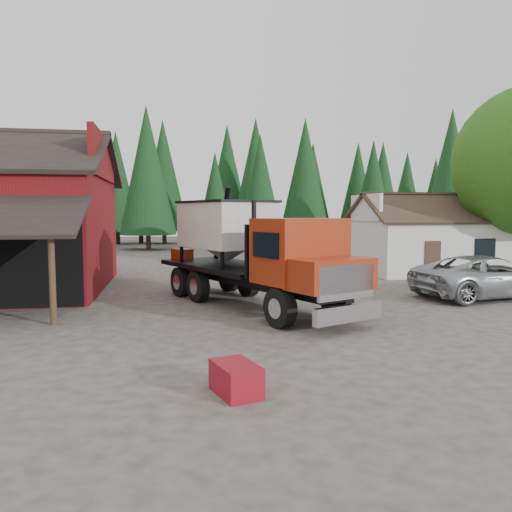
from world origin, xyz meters
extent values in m
plane|color=#403732|center=(0.00, 0.00, 0.00)|extent=(120.00, 120.00, 0.00)
cube|color=maroon|center=(-5.00, 10.00, 6.00)|extent=(0.25, 7.00, 2.00)
cylinder|color=#382619|center=(-5.60, 2.10, 1.40)|extent=(0.20, 0.20, 2.80)
cube|color=silver|center=(13.00, 13.00, 1.50)|extent=(8.00, 6.00, 3.00)
cube|color=#38281E|center=(13.00, 11.50, 3.75)|extent=(8.60, 3.42, 1.80)
cube|color=#38281E|center=(13.00, 14.50, 3.75)|extent=(8.60, 3.42, 1.80)
cube|color=silver|center=(9.00, 13.00, 3.75)|extent=(0.20, 4.20, 1.50)
cube|color=silver|center=(17.00, 13.00, 3.75)|extent=(0.20, 4.20, 1.50)
cube|color=#38281E|center=(11.50, 9.98, 1.00)|extent=(0.90, 0.06, 2.00)
cube|color=black|center=(14.50, 9.98, 1.60)|extent=(1.20, 0.06, 1.00)
sphere|color=#255D15|center=(15.80, 10.80, 5.00)|extent=(4.40, 4.40, 4.40)
cylinder|color=#382619|center=(6.00, 30.00, 0.80)|extent=(0.44, 0.44, 1.60)
cone|color=black|center=(6.00, 30.00, 5.90)|extent=(3.96, 3.96, 9.00)
cylinder|color=#382619|center=(22.00, 26.00, 0.80)|extent=(0.44, 0.44, 1.60)
cone|color=black|center=(22.00, 26.00, 6.90)|extent=(4.84, 4.84, 11.00)
cylinder|color=#382619|center=(-4.00, 34.00, 0.80)|extent=(0.44, 0.44, 1.60)
cone|color=black|center=(-4.00, 34.00, 7.40)|extent=(5.28, 5.28, 12.00)
cylinder|color=black|center=(1.23, 0.49, 0.61)|extent=(0.85, 1.27, 1.22)
cylinder|color=black|center=(3.35, 1.45, 0.61)|extent=(0.85, 1.27, 1.22)
cylinder|color=black|center=(-0.95, 5.34, 0.61)|extent=(0.85, 1.27, 1.22)
cylinder|color=black|center=(1.17, 6.29, 0.61)|extent=(0.85, 1.27, 1.22)
cylinder|color=black|center=(-1.59, 6.75, 0.61)|extent=(0.85, 1.27, 1.22)
cylinder|color=black|center=(0.53, 7.71, 0.61)|extent=(0.85, 1.27, 1.22)
cube|color=black|center=(0.83, 4.20, 1.05)|extent=(5.01, 9.18, 0.44)
cube|color=silver|center=(2.99, -0.59, 0.61)|extent=(2.40, 1.23, 0.50)
cube|color=silver|center=(2.94, -0.49, 1.49)|extent=(1.96, 0.96, 1.00)
cube|color=maroon|center=(2.67, 0.11, 1.66)|extent=(2.86, 2.33, 0.94)
cube|color=maroon|center=(2.08, 1.43, 2.27)|extent=(3.19, 2.80, 2.05)
cube|color=black|center=(2.45, 0.62, 2.60)|extent=(2.16, 1.03, 1.00)
cylinder|color=black|center=(0.66, 1.88, 2.88)|extent=(0.20, 0.20, 1.99)
cube|color=black|center=(1.63, 2.44, 2.21)|extent=(2.53, 1.23, 1.77)
cube|color=black|center=(0.20, 5.62, 1.35)|extent=(5.21, 7.01, 0.18)
cube|color=beige|center=(0.20, 5.62, 2.99)|extent=(3.82, 4.37, 1.77)
cone|color=beige|center=(0.20, 5.62, 1.88)|extent=(3.22, 3.22, 0.77)
cube|color=black|center=(0.20, 5.62, 3.90)|extent=(3.97, 4.52, 0.09)
cylinder|color=black|center=(0.17, 7.30, 2.88)|extent=(0.59, 2.45, 3.38)
cube|color=maroon|center=(-1.49, 7.77, 1.66)|extent=(0.97, 1.08, 0.50)
cylinder|color=silver|center=(2.95, 2.60, 0.94)|extent=(1.02, 1.26, 0.62)
imported|color=#A4A8AC|center=(10.76, 4.32, 0.86)|extent=(6.55, 3.71, 1.73)
cube|color=maroon|center=(-0.80, -4.74, 0.30)|extent=(0.99, 1.25, 0.60)
camera|label=1|loc=(-2.01, -13.97, 3.48)|focal=35.00mm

